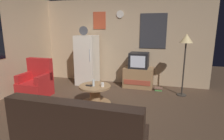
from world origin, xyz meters
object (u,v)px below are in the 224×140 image
Objects in this scene: armchair at (36,83)px; book_stack at (158,89)px; fridge at (87,60)px; wine_glass at (93,83)px; crt_tv at (139,60)px; mug_ceramic_white at (102,85)px; remote_control at (89,86)px; standing_lamp at (186,43)px; couch at (81,138)px; tv_stand at (138,77)px; coffee_table at (95,95)px.

armchair is 3.30m from book_stack.
fridge reaches higher than wine_glass.
crt_tv reaches higher than mug_ceramic_white.
mug_ceramic_white is 0.31m from remote_control.
standing_lamp is (1.20, -0.39, 0.55)m from crt_tv.
wine_glass is at bearing -62.10° from fridge.
book_stack is (0.87, 3.19, -0.27)m from couch.
wine_glass is 1.67× the size of mug_ceramic_white.
couch is at bearing -80.37° from mug_ceramic_white.
tv_stand reaches higher than mug_ceramic_white.
standing_lamp is 0.94× the size of couch.
fridge reaches higher than remote_control.
mug_ceramic_white reaches higher than remote_control.
book_stack is at bearing 160.71° from standing_lamp.
tv_stand is 1.82m from wine_glass.
standing_lamp is 7.34× the size of book_stack.
couch is 3.32m from book_stack.
remote_control is at bearing -150.18° from coffee_table.
fridge is 1.59m from crt_tv.
crt_tv is at bearing 163.04° from book_stack.
couch reaches higher than remote_control.
book_stack is at bearing 46.32° from wine_glass.
fridge is 3.28× the size of crt_tv.
tv_stand is at bearing 64.56° from wine_glass.
crt_tv is 0.34× the size of standing_lamp.
standing_lamp reaches higher than coffee_table.
mug_ceramic_white is at bearing -56.01° from fridge.
mug_ceramic_white is (-0.57, -1.61, 0.21)m from tv_stand.
armchair is at bearing 138.53° from couch.
tv_stand is 9.33× the size of mug_ceramic_white.
remote_control is 0.69× the size of book_stack.
mug_ceramic_white is at bearing 99.63° from couch.
fridge is 1.11× the size of standing_lamp.
armchair is (-1.85, 0.13, -0.16)m from mug_ceramic_white.
couch is (2.15, -1.90, -0.03)m from armchair.
book_stack is (3.02, 1.29, -0.29)m from armchair.
fridge reaches higher than tv_stand.
wine_glass is 2.05m from book_stack.
standing_lamp is at bearing -18.14° from crt_tv.
standing_lamp is 2.21× the size of coffee_table.
crt_tv is at bearing 64.41° from wine_glass.
wine_glass is (-0.77, -1.63, 0.24)m from tv_stand.
mug_ceramic_white is at bearing -8.79° from coffee_table.
remote_control is 0.16× the size of armchair.
remote_control is (-0.88, -1.65, 0.17)m from tv_stand.
crt_tv is 3.42m from couch.
mug_ceramic_white is (0.21, 0.02, -0.03)m from wine_glass.
book_stack is at bearing 23.20° from armchair.
wine_glass is (-0.78, -1.63, -0.28)m from crt_tv.
couch is at bearing -94.56° from tv_stand.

